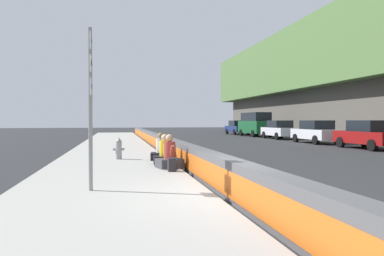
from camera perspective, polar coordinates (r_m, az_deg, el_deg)
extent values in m
plane|color=#2B2B2D|center=(7.69, 7.13, -11.52)|extent=(160.00, 160.00, 0.00)
cube|color=#A8A59E|center=(7.26, -13.46, -11.73)|extent=(80.00, 4.40, 0.14)
cube|color=#545456|center=(7.60, 7.14, -8.40)|extent=(76.00, 0.44, 0.85)
cube|color=orange|center=(7.54, 5.50, -8.80)|extent=(74.48, 0.01, 0.54)
cylinder|color=gray|center=(8.11, -16.11, 2.91)|extent=(0.09, 0.09, 3.60)
cube|color=white|center=(8.29, -16.03, 13.33)|extent=(0.44, 0.02, 0.36)
cube|color=#1956AD|center=(8.29, -15.93, 13.33)|extent=(0.30, 0.01, 0.10)
cube|color=white|center=(8.20, -16.01, 9.91)|extent=(0.44, 0.02, 0.36)
cube|color=black|center=(8.20, -15.91, 9.92)|extent=(0.30, 0.01, 0.10)
cube|color=white|center=(8.14, -15.99, 6.43)|extent=(0.44, 0.02, 0.36)
cube|color=#1956AD|center=(8.14, -15.89, 6.43)|extent=(0.30, 0.01, 0.10)
cylinder|color=gray|center=(14.52, -11.77, -3.53)|extent=(0.24, 0.24, 0.72)
cone|color=gray|center=(14.49, -11.78, -1.80)|extent=(0.26, 0.26, 0.16)
cylinder|color=gray|center=(14.52, -11.10, -3.39)|extent=(0.10, 0.12, 0.10)
cylinder|color=gray|center=(14.52, -12.44, -3.40)|extent=(0.10, 0.12, 0.10)
cube|color=#424247|center=(11.68, -3.67, -5.70)|extent=(0.84, 0.93, 0.30)
cylinder|color=#AD3D33|center=(11.64, -3.67, -3.61)|extent=(0.38, 0.38, 0.56)
sphere|color=tan|center=(11.61, -3.67, -1.62)|extent=(0.25, 0.25, 0.25)
cylinder|color=#AD3D33|center=(11.84, -4.05, -3.80)|extent=(0.31, 0.20, 0.49)
cylinder|color=#AD3D33|center=(11.45, -3.28, -3.97)|extent=(0.31, 0.20, 0.49)
cube|color=black|center=(12.65, -4.44, -5.19)|extent=(0.70, 0.81, 0.29)
cylinder|color=gold|center=(12.61, -4.45, -3.31)|extent=(0.37, 0.37, 0.54)
sphere|color=beige|center=(12.59, -4.45, -1.53)|extent=(0.24, 0.24, 0.24)
cylinder|color=gold|center=(12.82, -4.51, -3.48)|extent=(0.29, 0.14, 0.48)
cylinder|color=gold|center=(12.42, -4.38, -3.64)|extent=(0.29, 0.14, 0.48)
cube|color=black|center=(14.00, -5.07, -4.57)|extent=(0.77, 0.87, 0.29)
cylinder|color=beige|center=(13.97, -5.07, -2.86)|extent=(0.37, 0.37, 0.55)
sphere|color=#8E6647|center=(13.94, -5.08, -1.24)|extent=(0.24, 0.24, 0.24)
cylinder|color=beige|center=(14.17, -5.05, -3.02)|extent=(0.30, 0.17, 0.48)
cylinder|color=beige|center=(13.77, -5.10, -3.15)|extent=(0.30, 0.17, 0.48)
cube|color=#232328|center=(10.88, -3.33, -5.94)|extent=(0.32, 0.22, 0.40)
cube|color=#232328|center=(10.91, -2.60, -6.24)|extent=(0.22, 0.06, 0.20)
cube|color=maroon|center=(23.48, 26.61, -1.37)|extent=(4.53, 1.87, 0.72)
cube|color=black|center=(23.38, 26.78, 0.31)|extent=(2.22, 1.65, 0.66)
cylinder|color=black|center=(24.16, 22.89, -2.13)|extent=(0.66, 0.23, 0.66)
cylinder|color=black|center=(25.16, 26.15, -2.03)|extent=(0.66, 0.23, 0.66)
cylinder|color=black|center=(21.84, 27.13, -2.51)|extent=(0.66, 0.23, 0.66)
cube|color=silver|center=(27.88, 19.39, -0.93)|extent=(4.52, 1.85, 0.72)
cube|color=black|center=(27.78, 19.50, 0.49)|extent=(2.22, 1.64, 0.66)
cylinder|color=black|center=(28.73, 16.43, -1.57)|extent=(0.66, 0.23, 0.66)
cylinder|color=black|center=(29.57, 19.39, -1.51)|extent=(0.66, 0.23, 0.66)
cylinder|color=black|center=(26.22, 19.37, -1.85)|extent=(0.66, 0.23, 0.66)
cylinder|color=black|center=(27.14, 22.51, -1.77)|extent=(0.66, 0.23, 0.66)
cube|color=silver|center=(33.56, 13.91, -0.55)|extent=(4.53, 1.88, 0.72)
cube|color=black|center=(33.46, 13.99, 0.63)|extent=(2.23, 1.66, 0.66)
cylinder|color=black|center=(34.55, 11.60, -1.09)|extent=(0.66, 0.23, 0.66)
cylinder|color=black|center=(35.25, 14.20, -1.05)|extent=(0.66, 0.23, 0.66)
cylinder|color=black|center=(31.91, 13.59, -1.28)|extent=(0.66, 0.23, 0.66)
cylinder|color=black|center=(32.67, 16.35, -1.24)|extent=(0.66, 0.23, 0.66)
cube|color=#145128|center=(38.50, 10.17, 0.16)|extent=(5.16, 2.13, 1.30)
cube|color=black|center=(38.41, 10.24, 1.80)|extent=(4.16, 1.90, 0.90)
cylinder|color=black|center=(39.65, 7.96, -0.74)|extent=(0.73, 0.24, 0.72)
cylinder|color=black|center=(40.39, 10.44, -0.71)|extent=(0.73, 0.24, 0.72)
cylinder|color=black|center=(36.65, 9.87, -0.90)|extent=(0.73, 0.24, 0.72)
cylinder|color=black|center=(37.45, 12.50, -0.87)|extent=(0.73, 0.24, 0.72)
cube|color=navy|center=(43.79, 7.34, -0.12)|extent=(4.51, 1.84, 0.72)
cube|color=black|center=(43.68, 7.39, 0.78)|extent=(2.21, 1.64, 0.66)
cylinder|color=black|center=(44.87, 5.68, -0.55)|extent=(0.66, 0.23, 0.66)
cylinder|color=black|center=(45.44, 7.75, -0.53)|extent=(0.66, 0.23, 0.66)
cylinder|color=black|center=(42.15, 6.90, -0.66)|extent=(0.66, 0.23, 0.66)
cylinder|color=black|center=(42.76, 9.08, -0.64)|extent=(0.66, 0.23, 0.66)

